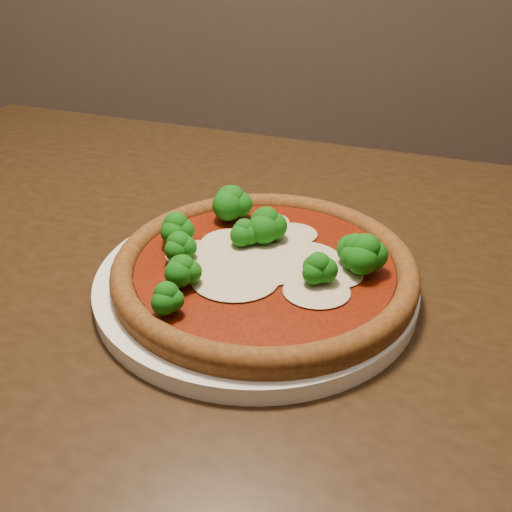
{
  "coord_description": "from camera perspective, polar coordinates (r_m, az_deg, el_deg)",
  "views": [
    {
      "loc": [
        0.16,
        -0.69,
        1.09
      ],
      "look_at": [
        0.13,
        -0.2,
        0.79
      ],
      "focal_mm": 40.0,
      "sensor_mm": 36.0,
      "label": 1
    }
  ],
  "objects": [
    {
      "name": "pizza",
      "position": [
        0.57,
        0.82,
        -0.64
      ],
      "size": [
        0.31,
        0.31,
        0.06
      ],
      "rotation": [
        0.0,
        0.0,
        -0.15
      ],
      "color": "brown",
      "rests_on": "plate"
    },
    {
      "name": "plate",
      "position": [
        0.59,
        0.0,
        -2.57
      ],
      "size": [
        0.33,
        0.33,
        0.02
      ],
      "primitive_type": "cylinder",
      "color": "white",
      "rests_on": "dining_table"
    },
    {
      "name": "dining_table",
      "position": [
        0.72,
        -5.27,
        -6.35
      ],
      "size": [
        1.37,
        1.1,
        0.75
      ],
      "rotation": [
        0.0,
        0.0,
        -0.29
      ],
      "color": "black",
      "rests_on": "floor"
    }
  ]
}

